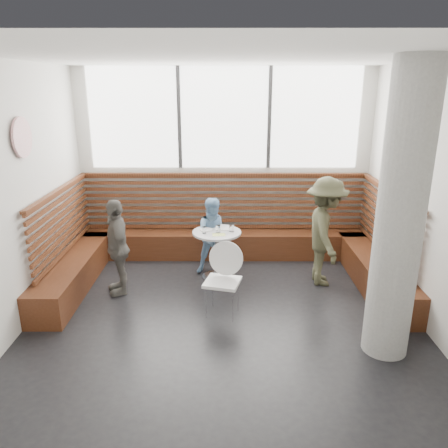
{
  "coord_description": "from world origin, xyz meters",
  "views": [
    {
      "loc": [
        0.02,
        -4.97,
        2.93
      ],
      "look_at": [
        0.0,
        1.0,
        1.0
      ],
      "focal_mm": 35.0,
      "sensor_mm": 36.0,
      "label": 1
    }
  ],
  "objects_px": {
    "concrete_column": "(400,217)",
    "adult_man": "(325,232)",
    "cafe_chair": "(222,273)",
    "child_back": "(214,236)",
    "child_left": "(117,247)",
    "cafe_table": "(217,245)"
  },
  "relations": [
    {
      "from": "concrete_column",
      "to": "adult_man",
      "type": "xyz_separation_m",
      "value": [
        -0.34,
        1.78,
        -0.78
      ]
    },
    {
      "from": "cafe_chair",
      "to": "adult_man",
      "type": "xyz_separation_m",
      "value": [
        1.53,
        0.92,
        0.26
      ]
    },
    {
      "from": "adult_man",
      "to": "child_back",
      "type": "bearing_deg",
      "value": 78.67
    },
    {
      "from": "child_back",
      "to": "child_left",
      "type": "xyz_separation_m",
      "value": [
        -1.37,
        -0.7,
        0.08
      ]
    },
    {
      "from": "cafe_table",
      "to": "cafe_chair",
      "type": "xyz_separation_m",
      "value": [
        0.09,
        -1.08,
        0.01
      ]
    },
    {
      "from": "concrete_column",
      "to": "child_left",
      "type": "relative_size",
      "value": 2.28
    },
    {
      "from": "cafe_chair",
      "to": "child_back",
      "type": "xyz_separation_m",
      "value": [
        -0.13,
        1.3,
        0.05
      ]
    },
    {
      "from": "cafe_table",
      "to": "child_back",
      "type": "xyz_separation_m",
      "value": [
        -0.04,
        0.22,
        0.07
      ]
    },
    {
      "from": "cafe_chair",
      "to": "child_left",
      "type": "xyz_separation_m",
      "value": [
        -1.51,
        0.6,
        0.14
      ]
    },
    {
      "from": "cafe_chair",
      "to": "child_back",
      "type": "distance_m",
      "value": 1.31
    },
    {
      "from": "concrete_column",
      "to": "adult_man",
      "type": "bearing_deg",
      "value": 100.89
    },
    {
      "from": "cafe_table",
      "to": "adult_man",
      "type": "height_order",
      "value": "adult_man"
    },
    {
      "from": "child_back",
      "to": "child_left",
      "type": "distance_m",
      "value": 1.54
    },
    {
      "from": "cafe_chair",
      "to": "child_left",
      "type": "relative_size",
      "value": 0.68
    },
    {
      "from": "concrete_column",
      "to": "cafe_table",
      "type": "bearing_deg",
      "value": 135.3
    },
    {
      "from": "concrete_column",
      "to": "child_left",
      "type": "bearing_deg",
      "value": 156.62
    },
    {
      "from": "cafe_table",
      "to": "child_left",
      "type": "bearing_deg",
      "value": -161.19
    },
    {
      "from": "cafe_chair",
      "to": "child_left",
      "type": "bearing_deg",
      "value": 172.84
    },
    {
      "from": "concrete_column",
      "to": "child_back",
      "type": "xyz_separation_m",
      "value": [
        -2.0,
        2.16,
        -0.98
      ]
    },
    {
      "from": "concrete_column",
      "to": "child_back",
      "type": "bearing_deg",
      "value": 132.83
    },
    {
      "from": "child_back",
      "to": "child_left",
      "type": "bearing_deg",
      "value": -162.0
    },
    {
      "from": "adult_man",
      "to": "concrete_column",
      "type": "bearing_deg",
      "value": -167.48
    }
  ]
}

